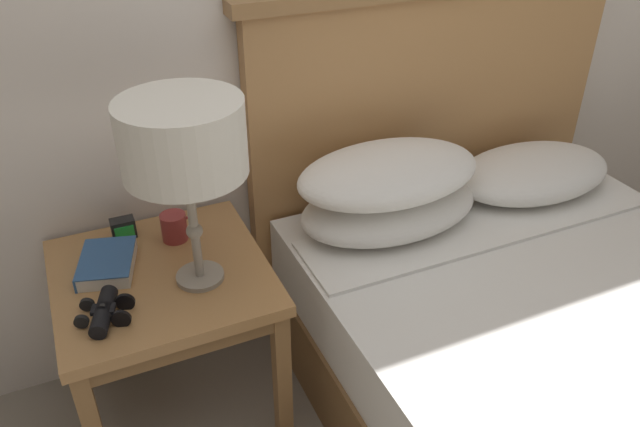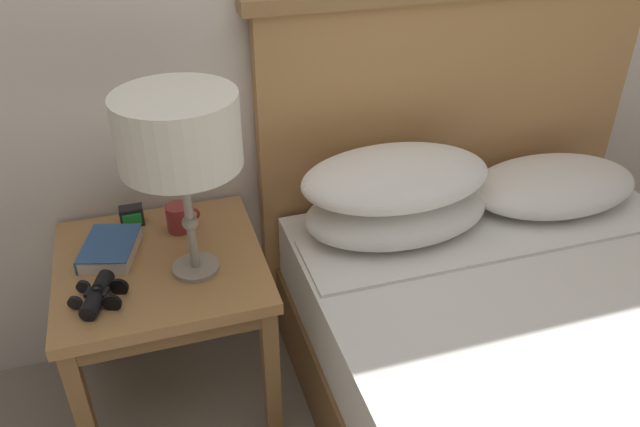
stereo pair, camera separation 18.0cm
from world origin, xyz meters
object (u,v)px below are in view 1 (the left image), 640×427
Objects in this scene: bed at (573,366)px; alarm_clock at (123,228)px; book_on_nightstand at (106,263)px; coffee_mug at (175,227)px; nightstand at (164,293)px; table_lamp at (183,141)px; binoculars_pair at (105,311)px.

bed is 27.58× the size of alarm_clock.
bed reaches higher than alarm_clock.
coffee_mug is (0.21, 0.07, 0.02)m from book_on_nightstand.
coffee_mug reaches higher than nightstand.
table_lamp is 0.48m from book_on_nightstand.
bed is 18.74× the size of coffee_mug.
alarm_clock is (0.07, 0.15, 0.01)m from book_on_nightstand.
book_on_nightstand is 0.16m from alarm_clock.
table_lamp is at bearing -85.62° from coffee_mug.
table_lamp is 0.51m from alarm_clock.
coffee_mug is at bearing 18.63° from book_on_nightstand.
nightstand is 0.20m from coffee_mug.
table_lamp is at bearing 13.52° from binoculars_pair.
binoculars_pair is (-0.16, -0.14, 0.10)m from nightstand.
book_on_nightstand is at bearing 80.99° from binoculars_pair.
table_lamp reaches higher than coffee_mug.
coffee_mug is 1.47× the size of alarm_clock.
table_lamp reaches higher than book_on_nightstand.
bed is 1.22m from coffee_mug.
table_lamp is at bearing -61.94° from alarm_clock.
nightstand is at bearing 141.42° from table_lamp.
bed reaches higher than book_on_nightstand.
table_lamp is (-0.93, 0.50, 0.67)m from bed.
nightstand is 2.53× the size of book_on_nightstand.
coffee_mug is at bearing -28.29° from alarm_clock.
alarm_clock reaches higher than book_on_nightstand.
alarm_clock is (-0.16, 0.29, -0.38)m from table_lamp.
table_lamp is 5.01× the size of coffee_mug.
table_lamp is 0.47m from binoculars_pair.
binoculars_pair is 0.37m from alarm_clock.
table_lamp is at bearing -38.58° from nightstand.
alarm_clock is at bearing 144.05° from bed.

